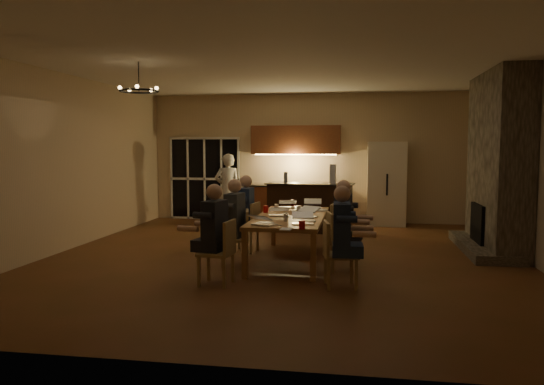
{
  "coord_description": "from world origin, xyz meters",
  "views": [
    {
      "loc": [
        1.25,
        -8.79,
        1.89
      ],
      "look_at": [
        -0.25,
        0.3,
        1.09
      ],
      "focal_mm": 35.0,
      "sensor_mm": 36.0,
      "label": 1
    }
  ],
  "objects_px": {
    "person_right_mid": "(343,225)",
    "bar_blender": "(333,174)",
    "bar_island": "(310,207)",
    "chair_right_mid": "(342,242)",
    "bar_bottle": "(286,177)",
    "can_silver": "(286,218)",
    "can_cola": "(293,203)",
    "person_left_mid": "(235,222)",
    "laptop_c": "(279,209)",
    "mug_back": "(276,207)",
    "chair_right_far": "(344,229)",
    "person_left_near": "(215,234)",
    "mug_mid": "(299,208)",
    "dining_table": "(290,238)",
    "mug_front": "(286,216)",
    "plate_far": "(321,210)",
    "laptop_d": "(306,210)",
    "redcup_near": "(302,225)",
    "redcup_mid": "(266,209)",
    "laptop_f": "(313,202)",
    "refrigerator": "(386,184)",
    "plate_left": "(266,223)",
    "laptop_b": "(303,216)",
    "chair_left_mid": "(235,238)",
    "laptop_a": "(264,217)",
    "person_right_near": "(342,238)",
    "plate_near": "(307,221)",
    "chair_right_near": "(341,254)",
    "standing_person": "(228,189)",
    "chair_left_near": "(216,252)",
    "chandelier": "(139,91)",
    "chair_left_far": "(245,227)",
    "person_left_far": "(246,214)",
    "laptop_e": "(288,202)"
  },
  "relations": [
    {
      "from": "person_right_mid",
      "to": "bar_blender",
      "type": "height_order",
      "value": "bar_blender"
    },
    {
      "from": "bar_island",
      "to": "bar_blender",
      "type": "distance_m",
      "value": 0.91
    },
    {
      "from": "chair_right_mid",
      "to": "bar_bottle",
      "type": "xyz_separation_m",
      "value": [
        -1.38,
        3.64,
        0.76
      ]
    },
    {
      "from": "can_silver",
      "to": "can_cola",
      "type": "xyz_separation_m",
      "value": [
        -0.15,
        2.09,
        0.0
      ]
    },
    {
      "from": "person_left_mid",
      "to": "chair_right_mid",
      "type": "bearing_deg",
      "value": 92.8
    },
    {
      "from": "can_cola",
      "to": "laptop_c",
      "type": "bearing_deg",
      "value": -92.37
    },
    {
      "from": "person_right_mid",
      "to": "mug_back",
      "type": "xyz_separation_m",
      "value": [
        -1.24,
        1.27,
        0.11
      ]
    },
    {
      "from": "chair_right_far",
      "to": "person_left_mid",
      "type": "bearing_deg",
      "value": 130.21
    },
    {
      "from": "bar_blender",
      "to": "person_left_near",
      "type": "bearing_deg",
      "value": -106.13
    },
    {
      "from": "mug_mid",
      "to": "can_cola",
      "type": "xyz_separation_m",
      "value": [
        -0.2,
        0.79,
        0.01
      ]
    },
    {
      "from": "dining_table",
      "to": "bar_island",
      "type": "xyz_separation_m",
      "value": [
        0.04,
        3.06,
        0.17
      ]
    },
    {
      "from": "mug_front",
      "to": "plate_far",
      "type": "relative_size",
      "value": 0.39
    },
    {
      "from": "laptop_d",
      "to": "redcup_near",
      "type": "distance_m",
      "value": 1.25
    },
    {
      "from": "redcup_mid",
      "to": "can_cola",
      "type": "relative_size",
      "value": 1.0
    },
    {
      "from": "laptop_f",
      "to": "mug_back",
      "type": "relative_size",
      "value": 3.2
    },
    {
      "from": "can_silver",
      "to": "redcup_near",
      "type": "bearing_deg",
      "value": -65.29
    },
    {
      "from": "refrigerator",
      "to": "plate_left",
      "type": "height_order",
      "value": "refrigerator"
    },
    {
      "from": "dining_table",
      "to": "laptop_b",
      "type": "relative_size",
      "value": 8.47
    },
    {
      "from": "chair_left_mid",
      "to": "laptop_a",
      "type": "height_order",
      "value": "laptop_a"
    },
    {
      "from": "person_right_near",
      "to": "redcup_near",
      "type": "bearing_deg",
      "value": 63.04
    },
    {
      "from": "mug_front",
      "to": "dining_table",
      "type": "bearing_deg",
      "value": 87.06
    },
    {
      "from": "plate_near",
      "to": "laptop_d",
      "type": "bearing_deg",
      "value": 97.64
    },
    {
      "from": "redcup_near",
      "to": "can_silver",
      "type": "xyz_separation_m",
      "value": [
        -0.32,
        0.7,
        0.0
      ]
    },
    {
      "from": "chair_right_mid",
      "to": "bar_bottle",
      "type": "distance_m",
      "value": 3.97
    },
    {
      "from": "chair_right_near",
      "to": "standing_person",
      "type": "xyz_separation_m",
      "value": [
        -2.93,
        5.46,
        0.41
      ]
    },
    {
      "from": "refrigerator",
      "to": "mug_mid",
      "type": "height_order",
      "value": "refrigerator"
    },
    {
      "from": "plate_left",
      "to": "mug_back",
      "type": "bearing_deg",
      "value": 93.54
    },
    {
      "from": "chair_left_near",
      "to": "chandelier",
      "type": "xyz_separation_m",
      "value": [
        -1.49,
        0.98,
        2.31
      ]
    },
    {
      "from": "chair_left_far",
      "to": "laptop_c",
      "type": "relative_size",
      "value": 2.78
    },
    {
      "from": "person_left_far",
      "to": "laptop_f",
      "type": "height_order",
      "value": "person_left_far"
    },
    {
      "from": "person_right_mid",
      "to": "plate_near",
      "type": "distance_m",
      "value": 0.57
    },
    {
      "from": "laptop_a",
      "to": "chandelier",
      "type": "bearing_deg",
      "value": 15.25
    },
    {
      "from": "laptop_a",
      "to": "can_silver",
      "type": "relative_size",
      "value": 2.67
    },
    {
      "from": "person_left_near",
      "to": "plate_far",
      "type": "xyz_separation_m",
      "value": [
        1.29,
        2.37,
        0.07
      ]
    },
    {
      "from": "laptop_b",
      "to": "redcup_mid",
      "type": "distance_m",
      "value": 1.46
    },
    {
      "from": "chair_right_far",
      "to": "person_left_near",
      "type": "xyz_separation_m",
      "value": [
        -1.72,
        -2.22,
        0.24
      ]
    },
    {
      "from": "refrigerator",
      "to": "bar_bottle",
      "type": "height_order",
      "value": "refrigerator"
    },
    {
      "from": "dining_table",
      "to": "plate_left",
      "type": "distance_m",
      "value": 1.04
    },
    {
      "from": "chair_right_mid",
      "to": "bar_blender",
      "type": "xyz_separation_m",
      "value": [
        -0.33,
        3.58,
        0.85
      ]
    },
    {
      "from": "chair_right_near",
      "to": "person_left_mid",
      "type": "xyz_separation_m",
      "value": [
        -1.71,
        1.07,
        0.24
      ]
    },
    {
      "from": "can_cola",
      "to": "plate_near",
      "type": "relative_size",
      "value": 0.44
    },
    {
      "from": "laptop_e",
      "to": "can_silver",
      "type": "bearing_deg",
      "value": 88.51
    },
    {
      "from": "refrigerator",
      "to": "chair_right_far",
      "type": "height_order",
      "value": "refrigerator"
    },
    {
      "from": "chair_right_far",
      "to": "plate_far",
      "type": "height_order",
      "value": "chair_right_far"
    },
    {
      "from": "laptop_e",
      "to": "mug_mid",
      "type": "xyz_separation_m",
      "value": [
        0.26,
        -0.5,
        -0.06
      ]
    },
    {
      "from": "laptop_c",
      "to": "redcup_near",
      "type": "height_order",
      "value": "laptop_c"
    },
    {
      "from": "standing_person",
      "to": "laptop_e",
      "type": "bearing_deg",
      "value": 99.63
    },
    {
      "from": "dining_table",
      "to": "laptop_f",
      "type": "height_order",
      "value": "laptop_f"
    },
    {
      "from": "person_left_near",
      "to": "redcup_near",
      "type": "distance_m",
      "value": 1.21
    },
    {
      "from": "laptop_f",
      "to": "redcup_mid",
      "type": "bearing_deg",
      "value": -138.96
    }
  ]
}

